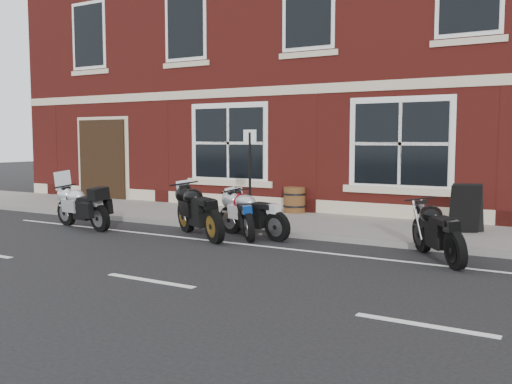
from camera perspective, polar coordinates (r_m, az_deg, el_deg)
ground at (r=11.03m, az=-0.23°, el=-5.57°), size 80.00×80.00×0.00m
sidewalk at (r=13.65m, az=6.20°, el=-3.24°), size 30.00×3.00×0.12m
kerb at (r=12.24m, az=3.16°, el=-4.21°), size 30.00×0.16×0.12m
pub_building at (r=20.95m, az=15.13°, el=15.91°), size 24.00×12.00×12.00m
moto_touring_silver at (r=13.93m, az=-17.00°, el=-1.27°), size 2.01×0.58×1.33m
moto_sport_red at (r=12.24m, az=-1.11°, el=-2.08°), size 1.37×1.57×0.88m
moto_sport_black at (r=12.17m, az=-5.63°, el=-1.74°), size 2.02×1.34×1.03m
moto_sport_silver at (r=12.12m, az=-0.32°, el=-2.09°), size 1.98×0.64×0.91m
moto_naked_black at (r=10.34m, az=17.79°, el=-3.54°), size 1.30×1.78×0.94m
a_board_sign at (r=12.76m, az=20.31°, el=-1.54°), size 0.73×0.63×1.03m
barrel_planter at (r=15.30m, az=3.87°, el=-0.79°), size 0.61×0.61×0.68m
parking_sign at (r=12.70m, az=-0.61°, el=2.11°), size 0.31×0.06×2.17m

